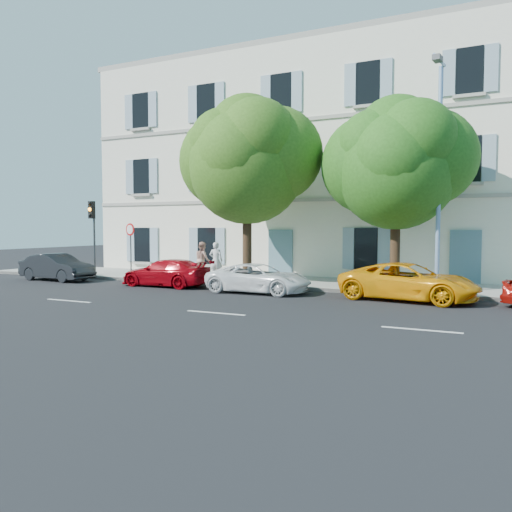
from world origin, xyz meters
The scene contains 15 objects.
ground centered at (0.00, 0.00, 0.00)m, with size 90.00×90.00×0.00m, color black.
sidewalk centered at (0.00, 4.45, 0.07)m, with size 36.00×4.50×0.15m, color #A09E96.
kerb centered at (0.00, 2.28, 0.08)m, with size 36.00×0.16×0.16m, color #9E998E.
building centered at (0.00, 10.20, 6.00)m, with size 28.00×7.00×12.00m, color white.
car_dark_sedan centered at (-11.73, 0.87, 0.66)m, with size 1.40×4.01×1.32m, color black.
car_red_coupe centered at (-5.41, 1.11, 0.61)m, with size 1.70×4.18×1.21m, color #9E040E.
car_white_coupe centered at (-0.78, 0.85, 0.58)m, with size 1.93×4.20×1.17m, color white.
car_yellow_supercar centered at (4.96, 1.22, 0.67)m, with size 2.23×4.85×1.35m, color orange.
tree_left centered at (-2.30, 2.91, 5.35)m, with size 5.21×5.21×8.08m.
tree_right centered at (4.09, 3.43, 4.92)m, with size 4.82×4.82×7.43m.
traffic_light centered at (-11.09, 2.69, 2.91)m, with size 0.33×0.43×3.81m.
road_sign centered at (-8.60, 2.62, 2.07)m, with size 0.61×0.18×2.67m.
street_lamp centered at (5.77, 2.58, 4.94)m, with size 0.33×1.81×8.46m.
pedestrian_a centered at (-4.29, 3.58, 1.03)m, with size 0.65×0.42×1.77m, color silver.
pedestrian_b centered at (-5.28, 4.00, 1.03)m, with size 0.85×0.67×1.76m, color tan.
Camera 1 is at (7.47, -17.17, 2.61)m, focal length 35.00 mm.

